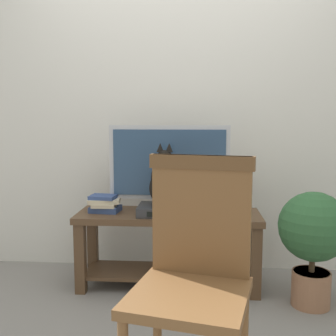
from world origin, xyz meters
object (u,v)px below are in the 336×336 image
tv_stand (169,237)px  book_stack (105,204)px  tv (169,166)px  potted_plant (313,236)px  media_box (165,210)px  wooden_chair (194,264)px  cat (165,183)px

tv_stand → book_stack: book_stack is taller
tv → potted_plant: 1.06m
tv_stand → potted_plant: 0.96m
tv_stand → media_box: bearing=-112.3°
tv_stand → tv: (0.00, 0.08, 0.50)m
tv_stand → media_box: size_ratio=3.45×
media_box → tv: bearing=81.4°
wooden_chair → book_stack: wooden_chair is taller
media_box → potted_plant: potted_plant is taller
media_box → book_stack: bearing=172.7°
wooden_chair → book_stack: 1.35m
tv → wooden_chair: 1.29m
tv → cat: size_ratio=1.97×
tv → media_box: bearing=-98.6°
tv → tv_stand: bearing=-90.0°
tv → book_stack: tv is taller
tv → wooden_chair: tv is taller
wooden_chair → book_stack: bearing=118.7°
potted_plant → cat: bearing=169.1°
tv → book_stack: 0.53m
wooden_chair → potted_plant: wooden_chair is taller
wooden_chair → tv: bearing=98.7°
cat → book_stack: 0.47m
tv → book_stack: (-0.46, -0.07, -0.27)m
media_box → cat: bearing=-85.6°
media_box → cat: (0.00, -0.02, 0.19)m
media_box → book_stack: (-0.44, 0.06, 0.03)m
wooden_chair → potted_plant: (0.74, 0.93, -0.14)m
wooden_chair → potted_plant: size_ratio=1.41×
cat → potted_plant: bearing=-10.9°
tv → media_box: 0.32m
potted_plant → wooden_chair: bearing=-128.3°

